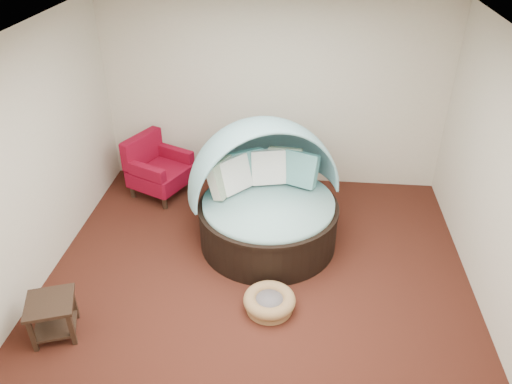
# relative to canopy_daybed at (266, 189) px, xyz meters

# --- Properties ---
(floor) EXTENTS (5.00, 5.00, 0.00)m
(floor) POSITION_rel_canopy_daybed_xyz_m (-0.02, -0.92, -0.75)
(floor) COLOR #431D13
(floor) RESTS_ON ground
(wall_back) EXTENTS (5.00, 0.00, 5.00)m
(wall_back) POSITION_rel_canopy_daybed_xyz_m (-0.02, 1.58, 0.65)
(wall_back) COLOR beige
(wall_back) RESTS_ON floor
(wall_left) EXTENTS (0.00, 5.00, 5.00)m
(wall_left) POSITION_rel_canopy_daybed_xyz_m (-2.52, -0.92, 0.65)
(wall_left) COLOR beige
(wall_left) RESTS_ON floor
(wall_right) EXTENTS (0.00, 5.00, 5.00)m
(wall_right) POSITION_rel_canopy_daybed_xyz_m (2.48, -0.92, 0.65)
(wall_right) COLOR beige
(wall_right) RESTS_ON floor
(ceiling) EXTENTS (5.00, 5.00, 0.00)m
(ceiling) POSITION_rel_canopy_daybed_xyz_m (-0.02, -0.92, 2.05)
(ceiling) COLOR white
(ceiling) RESTS_ON wall_back
(canopy_daybed) EXTENTS (2.33, 2.30, 1.62)m
(canopy_daybed) POSITION_rel_canopy_daybed_xyz_m (0.00, 0.00, 0.00)
(canopy_daybed) COLOR black
(canopy_daybed) RESTS_ON floor
(pet_basket) EXTENTS (0.77, 0.77, 0.20)m
(pet_basket) POSITION_rel_canopy_daybed_xyz_m (0.15, -1.31, -0.65)
(pet_basket) COLOR olive
(pet_basket) RESTS_ON floor
(red_armchair) EXTENTS (1.02, 1.02, 0.90)m
(red_armchair) POSITION_rel_canopy_daybed_xyz_m (-1.70, 0.98, -0.34)
(red_armchair) COLOR black
(red_armchair) RESTS_ON floor
(side_table) EXTENTS (0.59, 0.59, 0.45)m
(side_table) POSITION_rel_canopy_daybed_xyz_m (-2.02, -1.88, -0.46)
(side_table) COLOR black
(side_table) RESTS_ON floor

